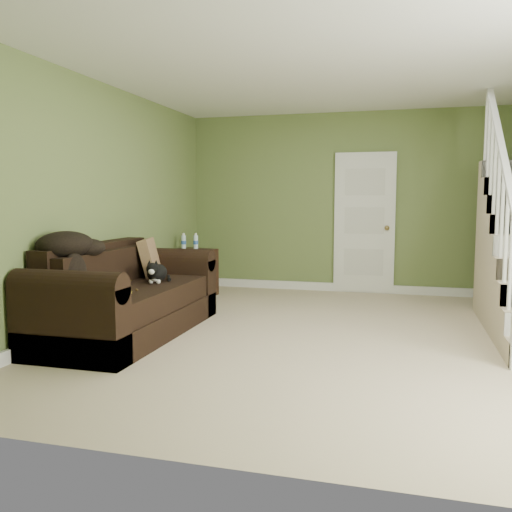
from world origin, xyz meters
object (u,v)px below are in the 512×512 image
Objects in this scene: cat at (156,273)px; side_table at (192,272)px; sofa at (126,300)px; banana at (129,292)px.

side_table is at bearing 89.92° from cat.
side_table is 1.69× the size of cat.
sofa reaches higher than banana.
side_table is (-0.20, 2.23, -0.02)m from sofa.
side_table is 5.07× the size of banana.
sofa reaches higher than cat.
cat reaches higher than banana.
cat is at bearing -78.55° from side_table.
cat is (0.19, 0.29, 0.24)m from sofa.
cat is at bearing 56.56° from sofa.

